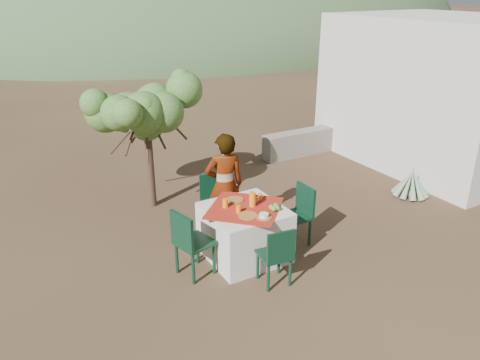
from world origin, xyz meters
The scene contains 24 objects.
ground centered at (0.00, 0.00, 0.00)m, with size 160.00×160.00×0.00m, color #382319.
table centered at (-0.04, 0.31, 0.38)m, with size 1.30×1.30×0.76m.
chair_far centered at (0.02, 1.39, 0.46)m, with size 0.44×0.44×0.83m.
chair_near centered at (-0.05, -0.49, 0.46)m, with size 0.42×0.42×0.83m.
chair_left centered at (-0.90, 0.25, 0.52)m, with size 0.53×0.53×0.94m.
chair_right centered at (0.85, 0.26, 0.50)m, with size 0.42×0.42×0.89m.
person centered at (0.03, 1.03, 0.81)m, with size 0.59×0.39×1.61m, color #8C6651.
shrub_tree centered at (-0.54, 2.59, 1.58)m, with size 1.70×1.67×2.00m.
agave centered at (3.61, 0.58, 0.24)m, with size 0.65×0.66×0.70m.
guesthouse centered at (5.60, 1.80, 1.50)m, with size 3.20×4.20×3.00m, color beige.
stone_wall centered at (3.60, 3.40, 0.28)m, with size 2.60×0.35×0.55m, color gray.
hill_near_right centered at (12.00, 36.00, 0.00)m, with size 48.00×48.00×20.00m, color #344F2C.
hill_far_right centered at (28.00, 46.00, 0.00)m, with size 36.00×36.00×14.00m, color slate.
plate_far centered at (-0.04, 0.59, 0.77)m, with size 0.24×0.24×0.01m, color #8F5C26.
plate_near centered at (-0.13, 0.08, 0.77)m, with size 0.26×0.26×0.01m, color #8F5C26.
glass_far centered at (-0.26, 0.46, 0.82)m, with size 0.08×0.08×0.12m, color orange.
glass_near centered at (-0.19, 0.23, 0.81)m, with size 0.06×0.06×0.10m, color orange.
juice_pitcher centered at (0.07, 0.30, 0.86)m, with size 0.09×0.09×0.20m, color orange.
bowl_plate centered at (0.02, -0.07, 0.77)m, with size 0.21×0.21×0.01m, color #8F5C26.
white_bowl centered at (0.02, -0.07, 0.80)m, with size 0.13×0.13×0.05m, color white.
jar_left centered at (0.27, 0.42, 0.81)m, with size 0.06×0.06×0.09m, color #C58522.
jar_right centered at (0.20, 0.53, 0.81)m, with size 0.06×0.06×0.10m, color #C58522.
napkin_holder centered at (0.14, 0.42, 0.81)m, with size 0.07×0.04×0.09m, color white.
fruit_cluster centered at (0.27, 0.05, 0.80)m, with size 0.16×0.15×0.08m.
Camera 1 is at (-2.94, -4.62, 3.57)m, focal length 35.00 mm.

